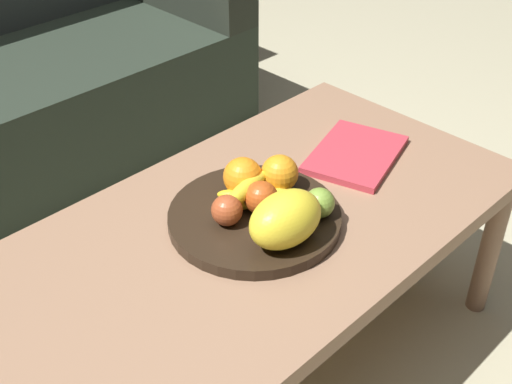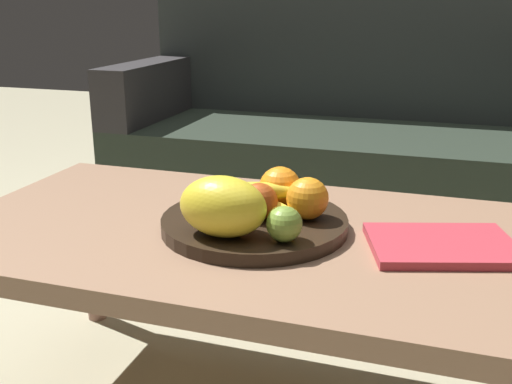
# 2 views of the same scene
# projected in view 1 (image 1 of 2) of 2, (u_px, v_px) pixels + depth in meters

# --- Properties ---
(ground_plane) EXTENTS (8.00, 8.00, 0.00)m
(ground_plane) POSITION_uv_depth(u_px,v_px,m) (255.00, 364.00, 1.62)
(ground_plane) COLOR tan
(coffee_table) EXTENTS (1.19, 0.63, 0.44)m
(coffee_table) POSITION_uv_depth(u_px,v_px,m) (255.00, 239.00, 1.40)
(coffee_table) COLOR #8E694F
(coffee_table) RESTS_ON ground_plane
(fruit_bowl) EXTENTS (0.35, 0.35, 0.03)m
(fruit_bowl) POSITION_uv_depth(u_px,v_px,m) (256.00, 217.00, 1.36)
(fruit_bowl) COLOR black
(fruit_bowl) RESTS_ON coffee_table
(melon_large_front) EXTENTS (0.16, 0.12, 0.11)m
(melon_large_front) POSITION_uv_depth(u_px,v_px,m) (285.00, 219.00, 1.25)
(melon_large_front) COLOR yellow
(melon_large_front) RESTS_ON fruit_bowl
(orange_front) EXTENTS (0.08, 0.08, 0.08)m
(orange_front) POSITION_uv_depth(u_px,v_px,m) (280.00, 173.00, 1.40)
(orange_front) COLOR orange
(orange_front) RESTS_ON fruit_bowl
(orange_left) EXTENTS (0.08, 0.08, 0.08)m
(orange_left) POSITION_uv_depth(u_px,v_px,m) (243.00, 177.00, 1.39)
(orange_left) COLOR orange
(orange_left) RESTS_ON fruit_bowl
(apple_front) EXTENTS (0.06, 0.06, 0.06)m
(apple_front) POSITION_uv_depth(u_px,v_px,m) (227.00, 210.00, 1.31)
(apple_front) COLOR #A74825
(apple_front) RESTS_ON fruit_bowl
(apple_left) EXTENTS (0.06, 0.06, 0.06)m
(apple_left) POSITION_uv_depth(u_px,v_px,m) (319.00, 203.00, 1.33)
(apple_left) COLOR olive
(apple_left) RESTS_ON fruit_bowl
(apple_right) EXTENTS (0.07, 0.07, 0.07)m
(apple_right) POSITION_uv_depth(u_px,v_px,m) (261.00, 198.00, 1.34)
(apple_right) COLOR #B14919
(apple_right) RESTS_ON fruit_bowl
(banana_bunch) EXTENTS (0.17, 0.14, 0.06)m
(banana_bunch) POSITION_uv_depth(u_px,v_px,m) (252.00, 195.00, 1.36)
(banana_bunch) COLOR yellow
(banana_bunch) RESTS_ON fruit_bowl
(magazine) EXTENTS (0.29, 0.25, 0.02)m
(magazine) POSITION_uv_depth(u_px,v_px,m) (355.00, 154.00, 1.57)
(magazine) COLOR #BB3542
(magazine) RESTS_ON coffee_table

